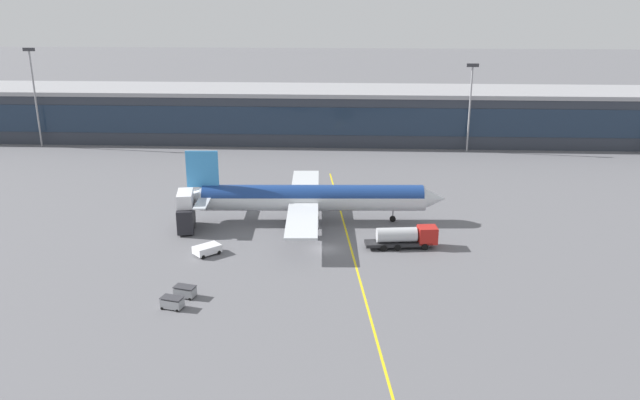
{
  "coord_description": "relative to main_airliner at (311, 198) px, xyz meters",
  "views": [
    {
      "loc": [
        3.75,
        -89.54,
        37.11
      ],
      "look_at": [
        -1.29,
        9.88,
        4.5
      ],
      "focal_mm": 36.1,
      "sensor_mm": 36.0,
      "label": 1
    }
  ],
  "objects": [
    {
      "name": "apron_light_mast_2",
      "position": [
        -70.58,
        51.23,
        9.78
      ],
      "size": [
        2.8,
        0.5,
        24.02
      ],
      "color": "gray",
      "rests_on": "ground_plane"
    },
    {
      "name": "apron_lead_in_line",
      "position": [
        6.54,
        -9.87,
        -4.22
      ],
      "size": [
        9.23,
        79.53,
        0.01
      ],
      "primitive_type": "cube",
      "rotation": [
        0.0,
        0.0,
        0.11
      ],
      "color": "yellow",
      "rests_on": "ground_plane"
    },
    {
      "name": "fuel_tanker",
      "position": [
        14.99,
        -10.68,
        -2.48
      ],
      "size": [
        11.02,
        3.74,
        3.25
      ],
      "color": "#232326",
      "rests_on": "ground_plane"
    },
    {
      "name": "baggage_cart_0",
      "position": [
        -15.02,
        -31.75,
        -3.44
      ],
      "size": [
        2.95,
        2.17,
        1.48
      ],
      "color": "gray",
      "rests_on": "ground_plane"
    },
    {
      "name": "terminal_building",
      "position": [
        -1.14,
        63.19,
        2.37
      ],
      "size": [
        214.0,
        20.88,
        13.15
      ],
      "color": "#2D333D",
      "rests_on": "ground_plane"
    },
    {
      "name": "apron_light_mast_0",
      "position": [
        34.32,
        51.23,
        8.16
      ],
      "size": [
        2.8,
        0.5,
        20.9
      ],
      "color": "gray",
      "rests_on": "ground_plane"
    },
    {
      "name": "catering_lift",
      "position": [
        -19.99,
        -4.7,
        -1.16
      ],
      "size": [
        3.64,
        7.13,
        6.3
      ],
      "color": "black",
      "rests_on": "ground_plane"
    },
    {
      "name": "ground_plane",
      "position": [
        2.85,
        -11.87,
        -4.23
      ],
      "size": [
        700.0,
        700.0,
        0.0
      ],
      "primitive_type": "plane",
      "color": "slate"
    },
    {
      "name": "main_airliner",
      "position": [
        0.0,
        0.0,
        0.0
      ],
      "size": [
        44.91,
        35.56,
        12.21
      ],
      "color": "silver",
      "rests_on": "ground_plane"
    },
    {
      "name": "pushback_tug",
      "position": [
        -14.36,
        -14.82,
        -3.38
      ],
      "size": [
        4.35,
        4.27,
        1.4
      ],
      "color": "white",
      "rests_on": "ground_plane"
    },
    {
      "name": "baggage_cart_1",
      "position": [
        -14.22,
        -28.65,
        -3.44
      ],
      "size": [
        2.95,
        2.17,
        1.48
      ],
      "color": "gray",
      "rests_on": "ground_plane"
    }
  ]
}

